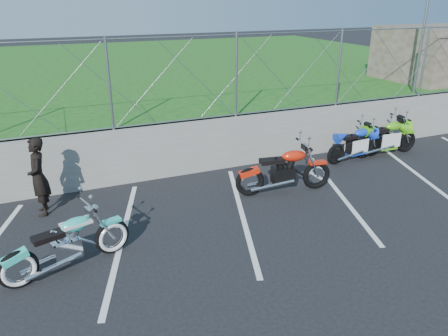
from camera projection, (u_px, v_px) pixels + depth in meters
name	position (u px, v px, depth m)	size (l,w,h in m)	color
ground	(265.00, 236.00, 7.95)	(90.00, 90.00, 0.00)	black
retaining_wall	(199.00, 146.00, 10.70)	(30.00, 0.22, 1.30)	slate
grass_field	(121.00, 79.00, 19.26)	(30.00, 20.00, 1.30)	#1A5115
chain_link_fence	(197.00, 79.00, 10.10)	(28.00, 0.03, 2.00)	gray
sign_pole	(421.00, 43.00, 12.89)	(0.08, 0.08, 3.00)	gray
parking_lines	(293.00, 203.00, 9.24)	(18.29, 4.31, 0.01)	silver
cruiser_turquoise	(69.00, 245.00, 6.88)	(2.06, 0.78, 1.05)	black
naked_orange	(285.00, 172.00, 9.60)	(2.21, 0.75, 1.11)	black
sportbike_green	(387.00, 139.00, 11.88)	(2.03, 0.72, 1.05)	black
sportbike_blue	(356.00, 145.00, 11.52)	(1.86, 0.66, 0.96)	black
person_standing	(38.00, 177.00, 8.52)	(0.58, 0.38, 1.58)	black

